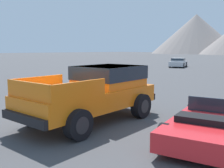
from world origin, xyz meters
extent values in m
plane|color=#424244|center=(0.00, 0.00, 0.00)|extent=(320.00, 320.00, 0.00)
cube|color=orange|center=(0.21, -0.05, 0.79)|extent=(2.69, 5.16, 0.61)
cube|color=orange|center=(0.07, 0.93, 1.47)|extent=(2.15, 2.40, 0.75)
cube|color=#1E2833|center=(0.07, 0.93, 1.61)|extent=(2.20, 2.45, 0.48)
cube|color=orange|center=(-0.57, -1.55, 1.34)|extent=(0.35, 1.96, 0.48)
cube|color=orange|center=(1.36, -1.28, 1.34)|extent=(0.35, 1.96, 0.48)
cube|color=orange|center=(0.53, -2.35, 1.34)|extent=(1.95, 0.35, 0.48)
cube|color=black|center=(-0.14, 2.44, 0.61)|extent=(2.00, 0.43, 0.24)
cube|color=black|center=(0.55, -2.54, 0.61)|extent=(2.00, 0.43, 0.24)
cylinder|color=black|center=(-1.04, 1.32, 0.43)|extent=(0.44, 0.89, 0.86)
cylinder|color=#232326|center=(-1.04, 1.32, 0.43)|extent=(0.40, 0.51, 0.47)
cylinder|color=black|center=(1.04, 1.61, 0.43)|extent=(0.44, 0.89, 0.86)
cylinder|color=#232326|center=(1.04, 1.61, 0.43)|extent=(0.40, 0.51, 0.47)
cylinder|color=black|center=(-0.62, -1.71, 0.43)|extent=(0.44, 0.89, 0.86)
cylinder|color=#232326|center=(-0.62, -1.71, 0.43)|extent=(0.40, 0.51, 0.47)
cylinder|color=black|center=(1.46, -1.42, 0.43)|extent=(0.44, 0.89, 0.86)
cylinder|color=#232326|center=(1.46, -1.42, 0.43)|extent=(0.40, 0.51, 0.47)
cube|color=red|center=(3.82, 1.31, 0.41)|extent=(2.95, 4.67, 0.46)
cube|color=#1E2833|center=(3.68, 1.77, 0.84)|extent=(1.46, 0.49, 0.42)
cube|color=black|center=(4.04, 0.59, 0.72)|extent=(1.53, 0.99, 0.16)
cylinder|color=black|center=(2.62, 2.35, 0.32)|extent=(0.40, 0.68, 0.65)
cylinder|color=#9E9EA3|center=(2.62, 2.35, 0.32)|extent=(0.33, 0.41, 0.36)
cylinder|color=black|center=(3.40, -0.22, 0.32)|extent=(0.40, 0.68, 0.65)
cylinder|color=#9E9EA3|center=(3.40, -0.22, 0.32)|extent=(0.33, 0.41, 0.36)
cube|color=#B7BABF|center=(-13.24, 25.50, 0.48)|extent=(3.47, 4.66, 0.62)
cube|color=#B7BABF|center=(-13.20, 25.40, 1.02)|extent=(2.23, 2.31, 0.45)
cube|color=#1E2833|center=(-13.20, 25.40, 1.07)|extent=(2.28, 2.36, 0.27)
cylinder|color=black|center=(-14.60, 26.34, 0.32)|extent=(0.46, 0.67, 0.63)
cylinder|color=#9E9EA3|center=(-14.60, 26.34, 0.32)|extent=(0.36, 0.41, 0.35)
cylinder|color=black|center=(-12.99, 27.08, 0.32)|extent=(0.46, 0.67, 0.63)
cylinder|color=#9E9EA3|center=(-12.99, 27.08, 0.32)|extent=(0.36, 0.41, 0.35)
cylinder|color=black|center=(-13.49, 23.92, 0.32)|extent=(0.46, 0.67, 0.63)
cylinder|color=#9E9EA3|center=(-13.49, 23.92, 0.32)|extent=(0.36, 0.41, 0.35)
cylinder|color=black|center=(-11.88, 24.67, 0.32)|extent=(0.46, 0.67, 0.63)
cylinder|color=#9E9EA3|center=(-11.88, 24.67, 0.32)|extent=(0.36, 0.41, 0.35)
cone|color=gray|center=(-69.42, 126.61, 10.64)|extent=(47.93, 47.93, 21.29)
camera|label=1|loc=(7.12, -5.36, 2.45)|focal=42.00mm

